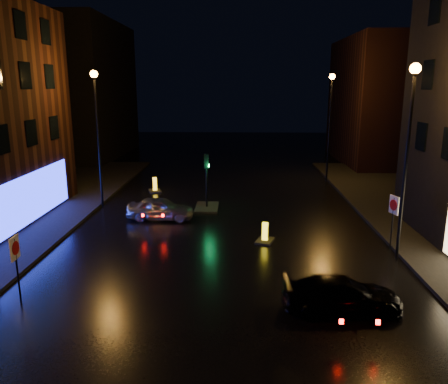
{
  "coord_description": "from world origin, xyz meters",
  "views": [
    {
      "loc": [
        0.76,
        -12.33,
        7.48
      ],
      "look_at": [
        0.12,
        6.85,
        2.8
      ],
      "focal_mm": 35.0,
      "sensor_mm": 36.0,
      "label": 1
    }
  ],
  "objects_px": {
    "road_sign_left": "(15,254)",
    "silver_hatchback": "(161,209)",
    "traffic_signal": "(207,200)",
    "road_sign_right": "(394,210)",
    "bollard_near": "(265,237)",
    "bollard_far": "(155,188)",
    "dark_sedan": "(342,295)"
  },
  "relations": [
    {
      "from": "road_sign_left",
      "to": "silver_hatchback",
      "type": "bearing_deg",
      "value": 70.26
    },
    {
      "from": "traffic_signal",
      "to": "road_sign_right",
      "type": "xyz_separation_m",
      "value": [
        9.1,
        -6.84,
        1.45
      ]
    },
    {
      "from": "bollard_near",
      "to": "road_sign_right",
      "type": "bearing_deg",
      "value": 9.82
    },
    {
      "from": "silver_hatchback",
      "to": "bollard_near",
      "type": "bearing_deg",
      "value": -118.87
    },
    {
      "from": "bollard_far",
      "to": "road_sign_right",
      "type": "height_order",
      "value": "road_sign_right"
    },
    {
      "from": "traffic_signal",
      "to": "silver_hatchback",
      "type": "relative_size",
      "value": 0.91
    },
    {
      "from": "road_sign_right",
      "to": "traffic_signal",
      "type": "bearing_deg",
      "value": -54.49
    },
    {
      "from": "road_sign_left",
      "to": "road_sign_right",
      "type": "distance_m",
      "value": 15.83
    },
    {
      "from": "dark_sedan",
      "to": "road_sign_left",
      "type": "bearing_deg",
      "value": 87.11
    },
    {
      "from": "traffic_signal",
      "to": "bollard_far",
      "type": "bearing_deg",
      "value": 133.64
    },
    {
      "from": "traffic_signal",
      "to": "bollard_near",
      "type": "height_order",
      "value": "traffic_signal"
    },
    {
      "from": "silver_hatchback",
      "to": "road_sign_left",
      "type": "bearing_deg",
      "value": 165.05
    },
    {
      "from": "traffic_signal",
      "to": "dark_sedan",
      "type": "height_order",
      "value": "traffic_signal"
    },
    {
      "from": "silver_hatchback",
      "to": "road_sign_left",
      "type": "height_order",
      "value": "road_sign_left"
    },
    {
      "from": "bollard_far",
      "to": "road_sign_right",
      "type": "relative_size",
      "value": 0.53
    },
    {
      "from": "silver_hatchback",
      "to": "road_sign_right",
      "type": "bearing_deg",
      "value": -108.32
    },
    {
      "from": "bollard_near",
      "to": "silver_hatchback",
      "type": "bearing_deg",
      "value": 167.1
    },
    {
      "from": "dark_sedan",
      "to": "road_sign_right",
      "type": "relative_size",
      "value": 1.55
    },
    {
      "from": "traffic_signal",
      "to": "bollard_near",
      "type": "bearing_deg",
      "value": -61.08
    },
    {
      "from": "bollard_far",
      "to": "road_sign_left",
      "type": "xyz_separation_m",
      "value": [
        -1.59,
        -16.83,
        1.64
      ]
    },
    {
      "from": "road_sign_right",
      "to": "bollard_near",
      "type": "bearing_deg",
      "value": -26.23
    },
    {
      "from": "traffic_signal",
      "to": "bollard_far",
      "type": "xyz_separation_m",
      "value": [
        -4.08,
        4.28,
        -0.27
      ]
    },
    {
      "from": "bollard_near",
      "to": "bollard_far",
      "type": "relative_size",
      "value": 0.94
    },
    {
      "from": "dark_sedan",
      "to": "road_sign_right",
      "type": "xyz_separation_m",
      "value": [
        3.59,
        5.84,
        1.36
      ]
    },
    {
      "from": "silver_hatchback",
      "to": "road_sign_right",
      "type": "height_order",
      "value": "road_sign_right"
    },
    {
      "from": "silver_hatchback",
      "to": "bollard_far",
      "type": "xyz_separation_m",
      "value": [
        -1.6,
        6.71,
        -0.41
      ]
    },
    {
      "from": "dark_sedan",
      "to": "road_sign_left",
      "type": "distance_m",
      "value": 11.25
    },
    {
      "from": "bollard_far",
      "to": "traffic_signal",
      "type": "bearing_deg",
      "value": -64.24
    },
    {
      "from": "bollard_far",
      "to": "road_sign_left",
      "type": "bearing_deg",
      "value": -113.29
    },
    {
      "from": "bollard_far",
      "to": "road_sign_left",
      "type": "distance_m",
      "value": 16.98
    },
    {
      "from": "bollard_near",
      "to": "dark_sedan",
      "type": "bearing_deg",
      "value": -53.24
    },
    {
      "from": "dark_sedan",
      "to": "road_sign_left",
      "type": "xyz_separation_m",
      "value": [
        -11.18,
        0.13,
        1.28
      ]
    }
  ]
}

